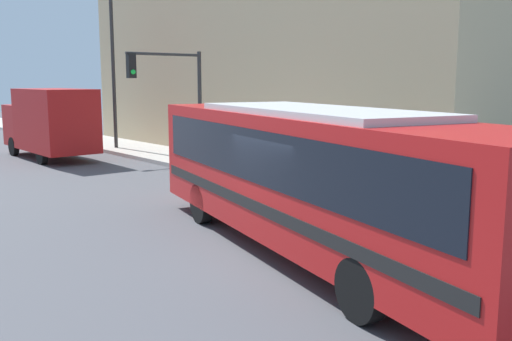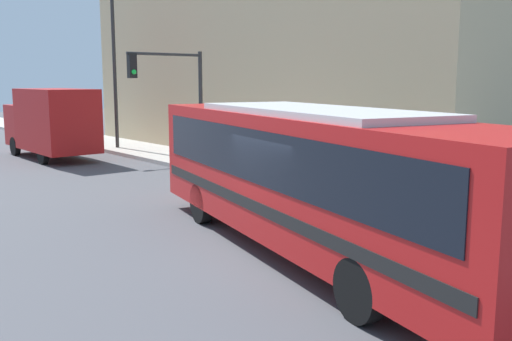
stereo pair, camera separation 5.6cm
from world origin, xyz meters
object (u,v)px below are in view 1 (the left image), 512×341
Objects in this scene: city_bus at (312,171)px; pedestrian_near_corner at (186,139)px; delivery_truck at (50,121)px; parking_meter at (200,145)px; street_lamp at (106,52)px; fire_hydrant at (348,184)px; traffic_light_pole at (174,87)px.

city_bus reaches higher than pedestrian_near_corner.
delivery_truck reaches higher than parking_meter.
street_lamp is (3.28, 0.81, 3.28)m from delivery_truck.
fire_hydrant is at bearing -94.90° from pedestrian_near_corner.
city_bus is 2.59× the size of traffic_light_pole.
fire_hydrant is 0.16× the size of traffic_light_pole.
fire_hydrant is at bearing -77.28° from delivery_truck.
delivery_truck is 1.43× the size of traffic_light_pole.
parking_meter is (1.06, -0.18, -2.32)m from traffic_light_pole.
parking_meter is 2.53m from pedestrian_near_corner.
street_lamp is (-0.12, 8.03, 3.99)m from parking_meter.
city_bus is at bearing -146.54° from fire_hydrant.
delivery_truck is 5.25× the size of parking_meter.
pedestrian_near_corner is at bearing 81.10° from city_bus.
pedestrian_near_corner is (1.00, -5.66, -4.01)m from street_lamp.
street_lamp reaches higher than traffic_light_pole.
city_bus is 5.70m from fire_hydrant.
street_lamp reaches higher than parking_meter.
street_lamp reaches higher than pedestrian_near_corner.
street_lamp is at bearing 13.89° from delivery_truck.
parking_meter is at bearing -64.78° from delivery_truck.
city_bus is 9.49× the size of parking_meter.
delivery_truck is 6.50m from pedestrian_near_corner.
parking_meter is 8.97m from street_lamp.
street_lamp is (0.94, 7.85, 1.67)m from traffic_light_pole.
city_bus is at bearing -112.57° from pedestrian_near_corner.
fire_hydrant is 0.59× the size of parking_meter.
city_bus is 14.40m from pedestrian_near_corner.
pedestrian_near_corner is (4.27, -4.85, -0.74)m from delivery_truck.
street_lamp is 7.01m from pedestrian_near_corner.
parking_meter is at bearing -9.78° from traffic_light_pole.
delivery_truck is at bearing 99.74° from city_bus.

